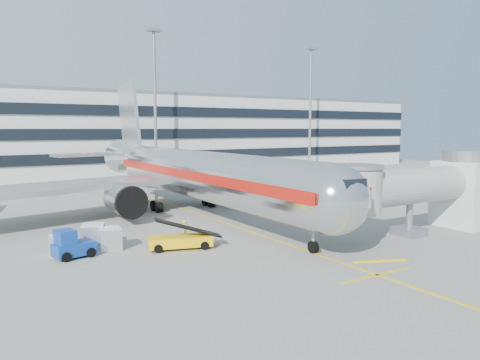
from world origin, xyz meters
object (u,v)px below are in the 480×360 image
cargo_container_front (61,245)px  cargo_container_right (110,238)px  cargo_container_left (93,236)px  ramp_worker (185,230)px  main_jet (192,173)px  belt_loader (180,240)px  baggage_tug (71,245)px

cargo_container_front → cargo_container_right: bearing=-2.6°
cargo_container_left → ramp_worker: size_ratio=1.27×
main_jet → ramp_worker: (-6.23, -11.30, -3.40)m
main_jet → cargo_container_front: (-15.62, -10.74, -3.50)m
belt_loader → ramp_worker: (1.41, 2.19, 0.16)m
main_jet → cargo_container_front: bearing=-145.5°
baggage_tug → ramp_worker: (8.90, 0.50, -0.06)m
cargo_container_right → main_jet: bearing=41.8°
cargo_container_left → cargo_container_front: bearing=-154.7°
cargo_container_right → ramp_worker: 5.96m
main_jet → cargo_container_front: size_ratio=34.79×
baggage_tug → cargo_container_left: 3.09m
main_jet → ramp_worker: size_ratio=30.55×
main_jet → belt_loader: 15.91m
main_jet → cargo_container_right: (-12.17, -10.90, -3.41)m
cargo_container_left → cargo_container_front: (-2.58, -1.22, -0.14)m
belt_loader → cargo_container_right: (-4.53, 2.59, 0.16)m
cargo_container_front → ramp_worker: bearing=-3.4°
cargo_container_right → cargo_container_front: size_ratio=1.18×
main_jet → ramp_worker: bearing=-118.9°
cargo_container_front → main_jet: bearing=34.5°
baggage_tug → cargo_container_left: size_ratio=1.40×
cargo_container_left → baggage_tug: bearing=-132.5°
belt_loader → cargo_container_left: size_ratio=2.39×
main_jet → ramp_worker: main_jet is taller
belt_loader → ramp_worker: belt_loader is taller
cargo_container_left → ramp_worker: bearing=-14.6°
baggage_tug → cargo_container_front: size_ratio=2.03×
cargo_container_left → cargo_container_right: bearing=-57.9°
cargo_container_right → cargo_container_left: bearing=122.1°
belt_loader → ramp_worker: 2.61m
belt_loader → cargo_container_right: size_ratio=2.93×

